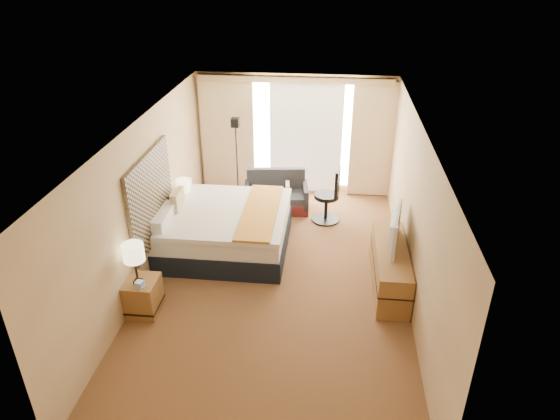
# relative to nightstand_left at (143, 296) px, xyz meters

# --- Properties ---
(floor) EXTENTS (4.20, 7.00, 0.02)m
(floor) POSITION_rel_nightstand_left_xyz_m (1.87, 1.05, -0.28)
(floor) COLOR #561E18
(floor) RESTS_ON ground
(ceiling) EXTENTS (4.20, 7.00, 0.02)m
(ceiling) POSITION_rel_nightstand_left_xyz_m (1.87, 1.05, 2.33)
(ceiling) COLOR white
(ceiling) RESTS_ON wall_back
(wall_back) EXTENTS (4.20, 0.02, 2.60)m
(wall_back) POSITION_rel_nightstand_left_xyz_m (1.87, 4.55, 1.02)
(wall_back) COLOR #D0B77F
(wall_back) RESTS_ON ground
(wall_front) EXTENTS (4.20, 0.02, 2.60)m
(wall_front) POSITION_rel_nightstand_left_xyz_m (1.87, -2.45, 1.02)
(wall_front) COLOR #D0B77F
(wall_front) RESTS_ON ground
(wall_left) EXTENTS (0.02, 7.00, 2.60)m
(wall_left) POSITION_rel_nightstand_left_xyz_m (-0.23, 1.05, 1.02)
(wall_left) COLOR #D0B77F
(wall_left) RESTS_ON ground
(wall_right) EXTENTS (0.02, 7.00, 2.60)m
(wall_right) POSITION_rel_nightstand_left_xyz_m (3.97, 1.05, 1.02)
(wall_right) COLOR #D0B77F
(wall_right) RESTS_ON ground
(headboard) EXTENTS (0.06, 1.85, 1.50)m
(headboard) POSITION_rel_nightstand_left_xyz_m (-0.19, 1.25, 1.01)
(headboard) COLOR black
(headboard) RESTS_ON wall_left
(nightstand_left) EXTENTS (0.45, 0.52, 0.55)m
(nightstand_left) POSITION_rel_nightstand_left_xyz_m (0.00, 0.00, 0.00)
(nightstand_left) COLOR olive
(nightstand_left) RESTS_ON floor
(nightstand_right) EXTENTS (0.45, 0.52, 0.55)m
(nightstand_right) POSITION_rel_nightstand_left_xyz_m (0.00, 2.50, 0.00)
(nightstand_right) COLOR olive
(nightstand_right) RESTS_ON floor
(media_dresser) EXTENTS (0.50, 1.80, 0.70)m
(media_dresser) POSITION_rel_nightstand_left_xyz_m (3.70, 1.05, 0.07)
(media_dresser) COLOR olive
(media_dresser) RESTS_ON floor
(window) EXTENTS (2.30, 0.02, 2.30)m
(window) POSITION_rel_nightstand_left_xyz_m (2.12, 4.52, 1.04)
(window) COLOR white
(window) RESTS_ON wall_back
(curtains) EXTENTS (4.12, 0.19, 2.56)m
(curtains) POSITION_rel_nightstand_left_xyz_m (1.87, 4.44, 1.13)
(curtains) COLOR beige
(curtains) RESTS_ON floor
(bed) EXTENTS (2.28, 2.08, 1.11)m
(bed) POSITION_rel_nightstand_left_xyz_m (0.81, 1.90, 0.13)
(bed) COLOR black
(bed) RESTS_ON floor
(loveseat) EXTENTS (1.38, 0.86, 0.82)m
(loveseat) POSITION_rel_nightstand_left_xyz_m (1.59, 3.54, -0.01)
(loveseat) COLOR maroon
(loveseat) RESTS_ON floor
(floor_lamp) EXTENTS (0.22, 0.22, 1.77)m
(floor_lamp) POSITION_rel_nightstand_left_xyz_m (0.68, 4.07, 0.98)
(floor_lamp) COLOR black
(floor_lamp) RESTS_ON floor
(desk_chair) EXTENTS (0.55, 0.55, 1.14)m
(desk_chair) POSITION_rel_nightstand_left_xyz_m (2.69, 3.14, 0.23)
(desk_chair) COLOR black
(desk_chair) RESTS_ON floor
(lamp_left) EXTENTS (0.31, 0.31, 0.65)m
(lamp_left) POSITION_rel_nightstand_left_xyz_m (-0.03, -0.04, 0.78)
(lamp_left) COLOR black
(lamp_left) RESTS_ON nightstand_left
(lamp_right) EXTENTS (0.25, 0.25, 0.54)m
(lamp_right) POSITION_rel_nightstand_left_xyz_m (-0.02, 2.43, 0.69)
(lamp_right) COLOR black
(lamp_right) RESTS_ON nightstand_right
(tissue_box) EXTENTS (0.13, 0.13, 0.10)m
(tissue_box) POSITION_rel_nightstand_left_xyz_m (0.04, -0.15, 0.32)
(tissue_box) COLOR #9DBEF2
(tissue_box) RESTS_ON nightstand_left
(telephone) EXTENTS (0.20, 0.16, 0.08)m
(telephone) POSITION_rel_nightstand_left_xyz_m (0.03, 2.53, 0.31)
(telephone) COLOR black
(telephone) RESTS_ON nightstand_right
(television) EXTENTS (0.31, 1.02, 0.58)m
(television) POSITION_rel_nightstand_left_xyz_m (3.65, 1.19, 0.72)
(television) COLOR black
(television) RESTS_ON media_dresser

